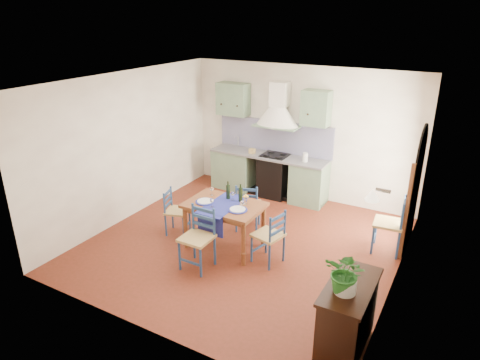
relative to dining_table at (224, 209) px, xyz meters
name	(u,v)px	position (x,y,z in m)	size (l,w,h in m)	color
floor	(244,244)	(0.24, 0.24, -0.72)	(5.00, 5.00, 0.00)	#4E2010
back_wall	(276,148)	(-0.23, 2.53, 0.33)	(5.00, 0.96, 2.80)	white
right_wall	(407,197)	(2.73, 0.52, 0.62)	(0.26, 5.00, 2.80)	white
left_wall	(129,146)	(-2.26, 0.24, 0.68)	(0.04, 5.00, 2.80)	white
ceiling	(244,81)	(0.24, 0.24, 2.09)	(5.00, 5.00, 0.01)	white
dining_table	(224,209)	(0.00, 0.00, 0.00)	(1.28, 0.96, 1.13)	brown
chair_near	(198,238)	(-0.05, -0.72, -0.20)	(0.46, 0.46, 0.99)	navy
chair_far	(248,206)	(0.03, 0.76, -0.24)	(0.55, 0.55, 0.92)	navy
chair_left	(176,211)	(-1.03, 0.00, -0.28)	(0.49, 0.49, 0.84)	navy
chair_right	(270,236)	(0.87, -0.06, -0.24)	(0.51, 0.51, 0.92)	navy
chair_spare	(391,224)	(2.47, 1.22, -0.20)	(0.51, 0.51, 0.99)	navy
sideboard	(347,316)	(2.50, -1.38, -0.21)	(0.50, 1.05, 0.94)	black
potted_plant	(346,273)	(2.48, -1.54, 0.46)	(0.44, 0.38, 0.49)	#256D24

